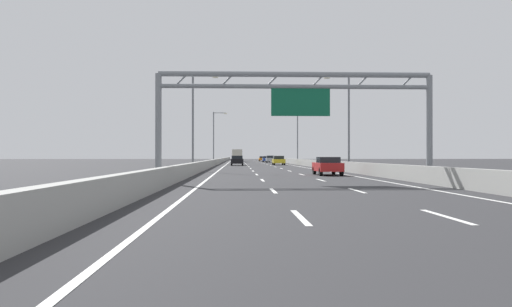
% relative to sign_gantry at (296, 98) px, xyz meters
% --- Properties ---
extents(ground_plane, '(260.00, 260.00, 0.00)m').
position_rel_sign_gantry_xyz_m(ground_plane, '(-0.04, 71.36, -4.83)').
color(ground_plane, '#2D2D30').
extents(lane_dash_left_1, '(0.16, 3.00, 0.01)m').
position_rel_sign_gantry_xyz_m(lane_dash_left_1, '(-1.84, -16.14, -4.83)').
color(lane_dash_left_1, white).
rests_on(lane_dash_left_1, ground_plane).
extents(lane_dash_left_2, '(0.16, 3.00, 0.01)m').
position_rel_sign_gantry_xyz_m(lane_dash_left_2, '(-1.84, -7.14, -4.83)').
color(lane_dash_left_2, white).
rests_on(lane_dash_left_2, ground_plane).
extents(lane_dash_left_3, '(0.16, 3.00, 0.01)m').
position_rel_sign_gantry_xyz_m(lane_dash_left_3, '(-1.84, 1.86, -4.83)').
color(lane_dash_left_3, white).
rests_on(lane_dash_left_3, ground_plane).
extents(lane_dash_left_4, '(0.16, 3.00, 0.01)m').
position_rel_sign_gantry_xyz_m(lane_dash_left_4, '(-1.84, 10.86, -4.83)').
color(lane_dash_left_4, white).
rests_on(lane_dash_left_4, ground_plane).
extents(lane_dash_left_5, '(0.16, 3.00, 0.01)m').
position_rel_sign_gantry_xyz_m(lane_dash_left_5, '(-1.84, 19.86, -4.83)').
color(lane_dash_left_5, white).
rests_on(lane_dash_left_5, ground_plane).
extents(lane_dash_left_6, '(0.16, 3.00, 0.01)m').
position_rel_sign_gantry_xyz_m(lane_dash_left_6, '(-1.84, 28.86, -4.83)').
color(lane_dash_left_6, white).
rests_on(lane_dash_left_6, ground_plane).
extents(lane_dash_left_7, '(0.16, 3.00, 0.01)m').
position_rel_sign_gantry_xyz_m(lane_dash_left_7, '(-1.84, 37.86, -4.83)').
color(lane_dash_left_7, white).
rests_on(lane_dash_left_7, ground_plane).
extents(lane_dash_left_8, '(0.16, 3.00, 0.01)m').
position_rel_sign_gantry_xyz_m(lane_dash_left_8, '(-1.84, 46.86, -4.83)').
color(lane_dash_left_8, white).
rests_on(lane_dash_left_8, ground_plane).
extents(lane_dash_left_9, '(0.16, 3.00, 0.01)m').
position_rel_sign_gantry_xyz_m(lane_dash_left_9, '(-1.84, 55.86, -4.83)').
color(lane_dash_left_9, white).
rests_on(lane_dash_left_9, ground_plane).
extents(lane_dash_left_10, '(0.16, 3.00, 0.01)m').
position_rel_sign_gantry_xyz_m(lane_dash_left_10, '(-1.84, 64.86, -4.83)').
color(lane_dash_left_10, white).
rests_on(lane_dash_left_10, ground_plane).
extents(lane_dash_left_11, '(0.16, 3.00, 0.01)m').
position_rel_sign_gantry_xyz_m(lane_dash_left_11, '(-1.84, 73.86, -4.83)').
color(lane_dash_left_11, white).
rests_on(lane_dash_left_11, ground_plane).
extents(lane_dash_left_12, '(0.16, 3.00, 0.01)m').
position_rel_sign_gantry_xyz_m(lane_dash_left_12, '(-1.84, 82.86, -4.83)').
color(lane_dash_left_12, white).
rests_on(lane_dash_left_12, ground_plane).
extents(lane_dash_left_13, '(0.16, 3.00, 0.01)m').
position_rel_sign_gantry_xyz_m(lane_dash_left_13, '(-1.84, 91.86, -4.83)').
color(lane_dash_left_13, white).
rests_on(lane_dash_left_13, ground_plane).
extents(lane_dash_left_14, '(0.16, 3.00, 0.01)m').
position_rel_sign_gantry_xyz_m(lane_dash_left_14, '(-1.84, 100.86, -4.83)').
color(lane_dash_left_14, white).
rests_on(lane_dash_left_14, ground_plane).
extents(lane_dash_left_15, '(0.16, 3.00, 0.01)m').
position_rel_sign_gantry_xyz_m(lane_dash_left_15, '(-1.84, 109.86, -4.83)').
color(lane_dash_left_15, white).
rests_on(lane_dash_left_15, ground_plane).
extents(lane_dash_left_16, '(0.16, 3.00, 0.01)m').
position_rel_sign_gantry_xyz_m(lane_dash_left_16, '(-1.84, 118.86, -4.83)').
color(lane_dash_left_16, white).
rests_on(lane_dash_left_16, ground_plane).
extents(lane_dash_left_17, '(0.16, 3.00, 0.01)m').
position_rel_sign_gantry_xyz_m(lane_dash_left_17, '(-1.84, 127.86, -4.83)').
color(lane_dash_left_17, white).
rests_on(lane_dash_left_17, ground_plane).
extents(lane_dash_right_1, '(0.16, 3.00, 0.01)m').
position_rel_sign_gantry_xyz_m(lane_dash_right_1, '(1.76, -16.14, -4.83)').
color(lane_dash_right_1, white).
rests_on(lane_dash_right_1, ground_plane).
extents(lane_dash_right_2, '(0.16, 3.00, 0.01)m').
position_rel_sign_gantry_xyz_m(lane_dash_right_2, '(1.76, -7.14, -4.83)').
color(lane_dash_right_2, white).
rests_on(lane_dash_right_2, ground_plane).
extents(lane_dash_right_3, '(0.16, 3.00, 0.01)m').
position_rel_sign_gantry_xyz_m(lane_dash_right_3, '(1.76, 1.86, -4.83)').
color(lane_dash_right_3, white).
rests_on(lane_dash_right_3, ground_plane).
extents(lane_dash_right_4, '(0.16, 3.00, 0.01)m').
position_rel_sign_gantry_xyz_m(lane_dash_right_4, '(1.76, 10.86, -4.83)').
color(lane_dash_right_4, white).
rests_on(lane_dash_right_4, ground_plane).
extents(lane_dash_right_5, '(0.16, 3.00, 0.01)m').
position_rel_sign_gantry_xyz_m(lane_dash_right_5, '(1.76, 19.86, -4.83)').
color(lane_dash_right_5, white).
rests_on(lane_dash_right_5, ground_plane).
extents(lane_dash_right_6, '(0.16, 3.00, 0.01)m').
position_rel_sign_gantry_xyz_m(lane_dash_right_6, '(1.76, 28.86, -4.83)').
color(lane_dash_right_6, white).
rests_on(lane_dash_right_6, ground_plane).
extents(lane_dash_right_7, '(0.16, 3.00, 0.01)m').
position_rel_sign_gantry_xyz_m(lane_dash_right_7, '(1.76, 37.86, -4.83)').
color(lane_dash_right_7, white).
rests_on(lane_dash_right_7, ground_plane).
extents(lane_dash_right_8, '(0.16, 3.00, 0.01)m').
position_rel_sign_gantry_xyz_m(lane_dash_right_8, '(1.76, 46.86, -4.83)').
color(lane_dash_right_8, white).
rests_on(lane_dash_right_8, ground_plane).
extents(lane_dash_right_9, '(0.16, 3.00, 0.01)m').
position_rel_sign_gantry_xyz_m(lane_dash_right_9, '(1.76, 55.86, -4.83)').
color(lane_dash_right_9, white).
rests_on(lane_dash_right_9, ground_plane).
extents(lane_dash_right_10, '(0.16, 3.00, 0.01)m').
position_rel_sign_gantry_xyz_m(lane_dash_right_10, '(1.76, 64.86, -4.83)').
color(lane_dash_right_10, white).
rests_on(lane_dash_right_10, ground_plane).
extents(lane_dash_right_11, '(0.16, 3.00, 0.01)m').
position_rel_sign_gantry_xyz_m(lane_dash_right_11, '(1.76, 73.86, -4.83)').
color(lane_dash_right_11, white).
rests_on(lane_dash_right_11, ground_plane).
extents(lane_dash_right_12, '(0.16, 3.00, 0.01)m').
position_rel_sign_gantry_xyz_m(lane_dash_right_12, '(1.76, 82.86, -4.83)').
color(lane_dash_right_12, white).
rests_on(lane_dash_right_12, ground_plane).
extents(lane_dash_right_13, '(0.16, 3.00, 0.01)m').
position_rel_sign_gantry_xyz_m(lane_dash_right_13, '(1.76, 91.86, -4.83)').
color(lane_dash_right_13, white).
rests_on(lane_dash_right_13, ground_plane).
extents(lane_dash_right_14, '(0.16, 3.00, 0.01)m').
position_rel_sign_gantry_xyz_m(lane_dash_right_14, '(1.76, 100.86, -4.83)').
color(lane_dash_right_14, white).
rests_on(lane_dash_right_14, ground_plane).
extents(lane_dash_right_15, '(0.16, 3.00, 0.01)m').
position_rel_sign_gantry_xyz_m(lane_dash_right_15, '(1.76, 109.86, -4.83)').
color(lane_dash_right_15, white).
rests_on(lane_dash_right_15, ground_plane).
extents(lane_dash_right_16, '(0.16, 3.00, 0.01)m').
position_rel_sign_gantry_xyz_m(lane_dash_right_16, '(1.76, 118.86, -4.83)').
color(lane_dash_right_16, white).
rests_on(lane_dash_right_16, ground_plane).
extents(lane_dash_right_17, '(0.16, 3.00, 0.01)m').
position_rel_sign_gantry_xyz_m(lane_dash_right_17, '(1.76, 127.86, -4.83)').
color(lane_dash_right_17, white).
rests_on(lane_dash_right_17, ground_plane).
extents(edge_line_left, '(0.16, 176.00, 0.01)m').
position_rel_sign_gantry_xyz_m(edge_line_left, '(-5.29, 59.36, -4.83)').
color(edge_line_left, white).
rests_on(edge_line_left, ground_plane).
extents(edge_line_right, '(0.16, 176.00, 0.01)m').
position_rel_sign_gantry_xyz_m(edge_line_right, '(5.21, 59.36, -4.83)').
color(edge_line_right, white).
rests_on(edge_line_right, ground_plane).
extents(barrier_left, '(0.45, 220.00, 0.95)m').
position_rel_sign_gantry_xyz_m(barrier_left, '(-6.94, 81.36, -4.36)').
color(barrier_left, '#9E9E99').
rests_on(barrier_left, ground_plane).
extents(barrier_right, '(0.45, 220.00, 0.95)m').
position_rel_sign_gantry_xyz_m(barrier_right, '(6.86, 81.36, -4.36)').
color(barrier_right, '#9E9E99').
rests_on(barrier_right, ground_plane).
extents(sign_gantry, '(16.04, 0.36, 6.36)m').
position_rel_sign_gantry_xyz_m(sign_gantry, '(0.00, 0.00, 0.00)').
color(sign_gantry, gray).
rests_on(sign_gantry, ground_plane).
extents(streetlamp_left_mid, '(2.58, 0.28, 9.50)m').
position_rel_sign_gantry_xyz_m(streetlamp_left_mid, '(-7.51, 19.90, 0.56)').
color(streetlamp_left_mid, slate).
rests_on(streetlamp_left_mid, ground_plane).
extents(streetlamp_right_mid, '(2.58, 0.28, 9.50)m').
position_rel_sign_gantry_xyz_m(streetlamp_right_mid, '(7.43, 19.90, 0.56)').
color(streetlamp_right_mid, slate).
rests_on(streetlamp_right_mid, ground_plane).
extents(streetlamp_left_far, '(2.58, 0.28, 9.50)m').
position_rel_sign_gantry_xyz_m(streetlamp_left_far, '(-7.51, 61.17, 0.56)').
color(streetlamp_left_far, slate).
rests_on(streetlamp_left_far, ground_plane).
extents(streetlamp_right_far, '(2.58, 0.28, 9.50)m').
position_rel_sign_gantry_xyz_m(streetlamp_right_far, '(7.43, 61.17, 0.56)').
color(streetlamp_right_far, slate).
rests_on(streetlamp_right_far, ground_plane).
extents(orange_car, '(1.84, 4.34, 1.37)m').
position_rel_sign_gantry_xyz_m(orange_car, '(3.32, 102.53, -4.11)').
color(orange_car, orange).
rests_on(orange_car, ground_plane).
extents(blue_car, '(1.72, 4.13, 1.41)m').
position_rel_sign_gantry_xyz_m(blue_car, '(3.53, 88.81, -4.11)').
color(blue_car, '#2347AD').
rests_on(blue_car, ground_plane).
extents(black_car, '(1.90, 4.21, 1.52)m').
position_rel_sign_gantry_xyz_m(black_car, '(-3.43, 46.91, -4.05)').
color(black_car, black).
rests_on(black_car, ground_plane).
extents(silver_car, '(1.71, 4.14, 1.55)m').
position_rel_sign_gantry_xyz_m(silver_car, '(3.73, 78.20, -4.05)').
color(silver_car, '#A8ADB2').
rests_on(silver_car, ground_plane).
extents(yellow_car, '(1.87, 4.49, 1.49)m').
position_rel_sign_gantry_xyz_m(yellow_car, '(3.39, 52.02, -4.08)').
color(yellow_car, yellow).
rests_on(yellow_car, ground_plane).
extents(red_car, '(1.78, 4.12, 1.41)m').
position_rel_sign_gantry_xyz_m(red_car, '(3.61, 9.59, -4.10)').
color(red_car, red).
rests_on(red_car, ground_plane).
extents(box_truck, '(2.46, 7.54, 3.05)m').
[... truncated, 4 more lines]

